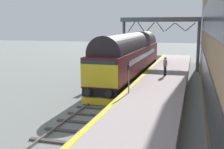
# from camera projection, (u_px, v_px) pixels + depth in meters

# --- Properties ---
(ground_plane) EXTENTS (140.00, 140.00, 0.00)m
(ground_plane) POSITION_uv_depth(u_px,v_px,m) (115.00, 92.00, 23.56)
(ground_plane) COLOR gray
(ground_plane) RESTS_ON ground
(track_main) EXTENTS (2.50, 60.00, 0.15)m
(track_main) POSITION_uv_depth(u_px,v_px,m) (115.00, 91.00, 23.55)
(track_main) COLOR gray
(track_main) RESTS_ON ground
(station_platform) EXTENTS (4.00, 44.00, 1.01)m
(station_platform) POSITION_uv_depth(u_px,v_px,m) (159.00, 89.00, 22.50)
(station_platform) COLOR #B4A3A3
(station_platform) RESTS_ON ground
(diesel_locomotive) EXTENTS (2.74, 20.34, 4.68)m
(diesel_locomotive) POSITION_uv_depth(u_px,v_px,m) (131.00, 55.00, 28.72)
(diesel_locomotive) COLOR black
(diesel_locomotive) RESTS_ON ground
(signal_post_near) EXTENTS (0.44, 0.22, 4.15)m
(signal_post_near) POSITION_uv_depth(u_px,v_px,m) (107.00, 55.00, 27.04)
(signal_post_near) COLOR gray
(signal_post_near) RESTS_ON ground
(platform_number_sign) EXTENTS (0.10, 0.44, 1.90)m
(platform_number_sign) POSITION_uv_depth(u_px,v_px,m) (129.00, 74.00, 18.71)
(platform_number_sign) COLOR slate
(platform_number_sign) RESTS_ON station_platform
(waiting_passenger) EXTENTS (0.45, 0.47, 1.64)m
(waiting_passenger) POSITION_uv_depth(u_px,v_px,m) (165.00, 65.00, 25.26)
(waiting_passenger) COLOR #242531
(waiting_passenger) RESTS_ON station_platform
(overhead_footbridge) EXTENTS (9.30, 2.00, 6.32)m
(overhead_footbridge) POSITION_uv_depth(u_px,v_px,m) (160.00, 23.00, 34.14)
(overhead_footbridge) COLOR slate
(overhead_footbridge) RESTS_ON ground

